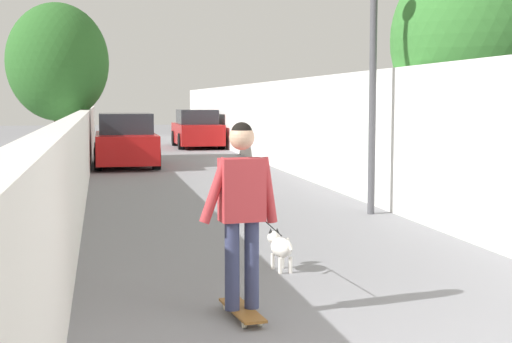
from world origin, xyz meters
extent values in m
plane|color=gray|center=(14.00, 0.00, 0.00)|extent=(80.00, 80.00, 0.00)
cube|color=silver|center=(12.00, 2.72, 0.81)|extent=(48.00, 0.30, 1.63)
cube|color=white|center=(12.00, -2.72, 1.23)|extent=(48.00, 0.30, 2.46)
cylinder|color=brown|center=(7.50, -4.17, 1.06)|extent=(0.29, 0.29, 2.13)
ellipsoid|color=#387A33|center=(7.50, -4.17, 2.98)|extent=(2.86, 2.86, 3.15)
cylinder|color=brown|center=(19.00, 3.53, 1.08)|extent=(0.31, 0.31, 2.15)
ellipsoid|color=#2D6628|center=(19.00, 3.53, 3.09)|extent=(3.11, 3.11, 3.61)
cylinder|color=#4C4C51|center=(7.07, -2.17, 1.89)|extent=(0.12, 0.12, 3.77)
cube|color=brown|center=(1.65, 1.08, 0.07)|extent=(0.82, 0.29, 0.02)
cylinder|color=beige|center=(1.92, 1.19, 0.03)|extent=(0.06, 0.04, 0.06)
cylinder|color=beige|center=(1.94, 1.05, 0.03)|extent=(0.06, 0.04, 0.06)
cylinder|color=beige|center=(1.37, 1.12, 0.03)|extent=(0.06, 0.04, 0.06)
cylinder|color=beige|center=(1.38, 0.98, 0.03)|extent=(0.06, 0.04, 0.06)
cylinder|color=#333859|center=(1.64, 1.17, 0.47)|extent=(0.14, 0.14, 0.78)
cylinder|color=#333859|center=(1.66, 1.00, 0.47)|extent=(0.14, 0.14, 0.78)
cube|color=#B23338|center=(1.65, 1.08, 1.14)|extent=(0.26, 0.40, 0.55)
cylinder|color=#B23338|center=(1.62, 1.32, 1.14)|extent=(0.12, 0.29, 0.58)
cylinder|color=#B23338|center=(1.68, 0.85, 1.13)|extent=(0.11, 0.18, 0.59)
sphere|color=tan|center=(1.65, 1.08, 1.59)|extent=(0.22, 0.22, 0.22)
sphere|color=black|center=(1.65, 1.08, 1.63)|extent=(0.19, 0.19, 0.19)
ellipsoid|color=white|center=(3.32, 0.31, 0.27)|extent=(0.41, 0.26, 0.22)
sphere|color=white|center=(3.57, 0.34, 0.34)|extent=(0.15, 0.15, 0.15)
cone|color=black|center=(3.57, 0.38, 0.42)|extent=(0.06, 0.06, 0.06)
cone|color=black|center=(3.58, 0.30, 0.42)|extent=(0.06, 0.06, 0.06)
cylinder|color=white|center=(3.44, 0.39, 0.09)|extent=(0.04, 0.04, 0.18)
cylinder|color=white|center=(3.45, 0.27, 0.09)|extent=(0.04, 0.04, 0.18)
cylinder|color=white|center=(3.19, 0.36, 0.09)|extent=(0.04, 0.04, 0.18)
cylinder|color=white|center=(3.21, 0.24, 0.09)|extent=(0.04, 0.04, 0.18)
cylinder|color=white|center=(3.08, 0.28, 0.35)|extent=(0.14, 0.05, 0.13)
cylinder|color=black|center=(2.49, 0.70, 0.73)|extent=(1.68, 0.78, 0.66)
cube|color=#B71414|center=(17.13, 1.57, 0.56)|extent=(4.05, 1.70, 0.80)
cube|color=#262B33|center=(17.13, 1.57, 1.24)|extent=(2.11, 1.50, 0.60)
cylinder|color=black|center=(18.38, 2.36, 0.32)|extent=(0.64, 0.22, 0.64)
cylinder|color=black|center=(18.38, 0.78, 0.32)|extent=(0.64, 0.22, 0.64)
cylinder|color=black|center=(15.87, 2.36, 0.32)|extent=(0.64, 0.22, 0.64)
cylinder|color=black|center=(15.87, 0.78, 0.32)|extent=(0.64, 0.22, 0.64)
cube|color=#B71414|center=(25.32, -1.57, 0.56)|extent=(4.10, 1.70, 0.80)
cube|color=#262B33|center=(25.32, -1.57, 1.24)|extent=(2.13, 1.50, 0.60)
cylinder|color=black|center=(26.59, -0.78, 0.32)|extent=(0.64, 0.22, 0.64)
cylinder|color=black|center=(26.59, -2.36, 0.32)|extent=(0.64, 0.22, 0.64)
cylinder|color=black|center=(24.05, -0.78, 0.32)|extent=(0.64, 0.22, 0.64)
cylinder|color=black|center=(24.05, -2.36, 0.32)|extent=(0.64, 0.22, 0.64)
camera|label=1|loc=(-4.56, 2.27, 1.91)|focal=51.61mm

